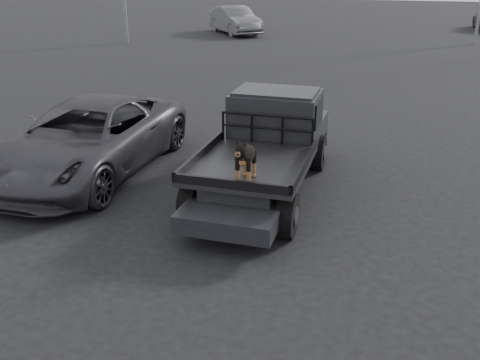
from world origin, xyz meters
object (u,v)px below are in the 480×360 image
(parked_suv, at_px, (88,139))
(distant_car_a, at_px, (235,20))
(flatbed_ute, at_px, (264,169))
(dog, at_px, (246,158))

(parked_suv, xyz_separation_m, distant_car_a, (-3.94, 23.34, 0.06))
(flatbed_ute, bearing_deg, parked_suv, -179.12)
(parked_suv, height_order, distant_car_a, distant_car_a)
(distant_car_a, bearing_deg, parked_suv, -119.17)
(dog, relative_size, distant_car_a, 0.15)
(parked_suv, distance_m, distant_car_a, 23.67)
(dog, distance_m, parked_suv, 4.26)
(dog, bearing_deg, parked_suv, 157.12)
(parked_suv, bearing_deg, dog, -22.73)
(flatbed_ute, relative_size, distant_car_a, 1.10)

